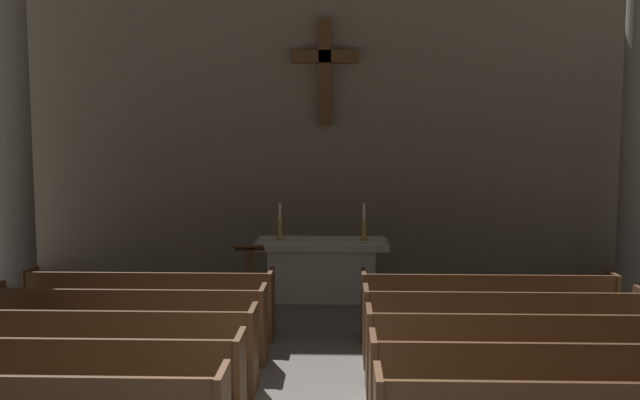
% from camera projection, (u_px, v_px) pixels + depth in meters
% --- Properties ---
extents(pew_left_row_2, '(3.39, 0.50, 0.95)m').
position_uv_depth(pew_left_row_2, '(67.00, 381.00, 6.79)').
color(pew_left_row_2, brown).
rests_on(pew_left_row_2, ground).
extents(pew_left_row_3, '(3.39, 0.50, 0.95)m').
position_uv_depth(pew_left_row_3, '(102.00, 349.00, 7.77)').
color(pew_left_row_3, brown).
rests_on(pew_left_row_3, ground).
extents(pew_left_row_4, '(3.39, 0.50, 0.95)m').
position_uv_depth(pew_left_row_4, '(128.00, 324.00, 8.74)').
color(pew_left_row_4, brown).
rests_on(pew_left_row_4, ground).
extents(pew_left_row_5, '(3.39, 0.50, 0.95)m').
position_uv_depth(pew_left_row_5, '(150.00, 304.00, 9.72)').
color(pew_left_row_5, brown).
rests_on(pew_left_row_5, ground).
extents(pew_right_row_2, '(3.39, 0.50, 0.95)m').
position_uv_depth(pew_right_row_2, '(551.00, 386.00, 6.65)').
color(pew_right_row_2, brown).
rests_on(pew_right_row_2, ground).
extents(pew_right_row_3, '(3.39, 0.50, 0.95)m').
position_uv_depth(pew_right_row_3, '(524.00, 353.00, 7.62)').
color(pew_right_row_3, brown).
rests_on(pew_right_row_3, ground).
extents(pew_right_row_4, '(3.39, 0.50, 0.95)m').
position_uv_depth(pew_right_row_4, '(503.00, 327.00, 8.60)').
color(pew_right_row_4, brown).
rests_on(pew_right_row_4, ground).
extents(pew_right_row_5, '(3.39, 0.50, 0.95)m').
position_uv_depth(pew_right_row_5, '(487.00, 306.00, 9.58)').
color(pew_right_row_5, brown).
rests_on(pew_right_row_5, ground).
extents(column_left_second, '(1.18, 1.18, 6.35)m').
position_uv_depth(column_left_second, '(6.00, 114.00, 11.91)').
color(column_left_second, gray).
rests_on(column_left_second, ground).
extents(altar, '(2.20, 0.90, 1.01)m').
position_uv_depth(altar, '(322.00, 268.00, 11.88)').
color(altar, '#BCB7AD').
rests_on(altar, ground).
extents(candlestick_left, '(0.16, 0.16, 0.61)m').
position_uv_depth(candlestick_left, '(280.00, 228.00, 11.83)').
color(candlestick_left, '#B79338').
rests_on(candlestick_left, altar).
extents(candlestick_right, '(0.16, 0.16, 0.61)m').
position_uv_depth(candlestick_right, '(364.00, 229.00, 11.79)').
color(candlestick_right, '#B79338').
rests_on(candlestick_right, altar).
extents(apse_with_cross, '(11.89, 0.49, 7.10)m').
position_uv_depth(apse_with_cross, '(325.00, 92.00, 13.78)').
color(apse_with_cross, gray).
rests_on(apse_with_cross, ground).
extents(lectern, '(0.44, 0.36, 1.15)m').
position_uv_depth(lectern, '(250.00, 282.00, 10.72)').
color(lectern, brown).
rests_on(lectern, ground).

